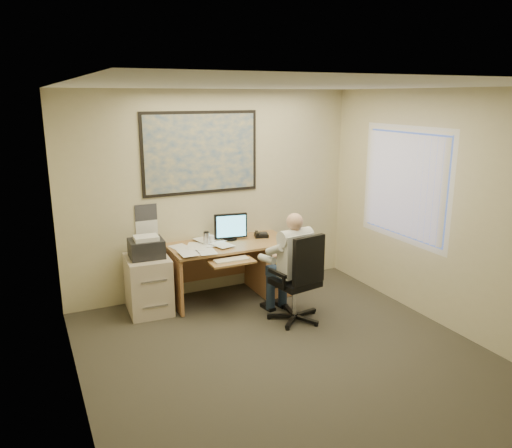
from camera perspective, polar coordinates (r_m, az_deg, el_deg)
name	(u,v)px	position (r m, az deg, el deg)	size (l,w,h in m)	color
room_shell	(298,235)	(4.69, 4.84, -1.25)	(4.00, 4.50, 2.70)	#353229
desk	(252,262)	(6.75, -0.41, -4.31)	(1.60, 0.97, 1.10)	#A77947
world_map	(201,153)	(6.52, -6.31, 8.08)	(1.56, 0.03, 1.06)	#1E4C93
wall_calendar	(146,221)	(6.47, -12.42, 0.39)	(0.28, 0.01, 0.42)	white
window_blinds	(404,185)	(6.43, 16.61, 4.32)	(0.06, 1.40, 1.30)	white
filing_cabinet	(148,279)	(6.32, -12.23, -6.20)	(0.53, 0.63, 0.98)	beige
office_chair	(296,296)	(5.97, 4.63, -8.21)	(0.75, 0.75, 1.09)	black
person	(294,267)	(5.92, 4.37, -4.93)	(0.53, 0.75, 1.31)	silver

